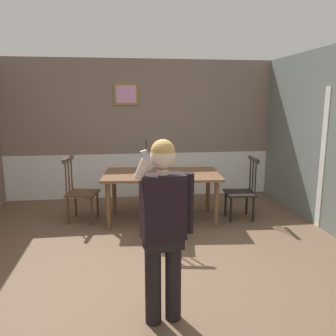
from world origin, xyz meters
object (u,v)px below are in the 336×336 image
object	(u,v)px
dining_table	(162,178)
chair_by_doorway	(242,191)
chair_at_table_head	(163,210)
person_figure	(164,223)
chair_near_window	(80,191)

from	to	relation	value
dining_table	chair_by_doorway	size ratio (longest dim) A/B	1.88
chair_by_doorway	chair_at_table_head	xyz separation A→B (m)	(-1.38, -0.77, -0.01)
dining_table	chair_by_doorway	world-z (taller)	chair_by_doorway
person_figure	chair_at_table_head	bearing A→B (deg)	-106.25
dining_table	chair_by_doorway	distance (m)	1.32
dining_table	person_figure	xyz separation A→B (m)	(-0.29, -2.59, 0.22)
chair_at_table_head	person_figure	xyz separation A→B (m)	(-0.20, -1.70, 0.44)
dining_table	chair_by_doorway	bearing A→B (deg)	-5.33
chair_near_window	chair_at_table_head	xyz separation A→B (m)	(1.21, -1.01, -0.03)
chair_near_window	person_figure	bearing A→B (deg)	30.70
chair_at_table_head	person_figure	bearing A→B (deg)	-86.89
chair_by_doorway	person_figure	world-z (taller)	person_figure
chair_at_table_head	person_figure	world-z (taller)	person_figure
dining_table	chair_by_doorway	xyz separation A→B (m)	(1.29, -0.12, -0.22)
dining_table	chair_at_table_head	xyz separation A→B (m)	(-0.09, -0.89, -0.23)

